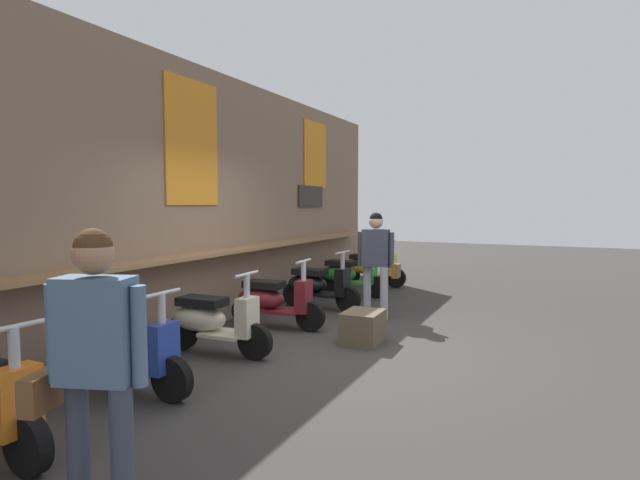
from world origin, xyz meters
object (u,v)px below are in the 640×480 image
object	(u,v)px
scooter_black	(316,285)
scooter_yellow	(369,267)
scooter_green	(347,275)
shopper_with_handbag	(93,350)
merchandise_crate	(363,327)
scooter_blue	(122,350)
scooter_maroon	(272,300)
shopper_browsing	(377,255)
scooter_cream	(211,320)

from	to	relation	value
scooter_black	scooter_yellow	xyz separation A→B (m)	(2.54, 0.00, 0.00)
scooter_green	shopper_with_handbag	xyz separation A→B (m)	(-6.88, -1.40, 0.58)
merchandise_crate	shopper_with_handbag	bearing A→B (deg)	179.79
scooter_black	scooter_yellow	bearing A→B (deg)	92.92
scooter_black	scooter_green	distance (m)	1.32
scooter_blue	scooter_black	size ratio (longest dim) A/B	1.00
scooter_blue	scooter_maroon	world-z (taller)	same
scooter_maroon	shopper_browsing	bearing A→B (deg)	42.47
scooter_blue	shopper_with_handbag	distance (m)	2.13
scooter_green	scooter_yellow	xyz separation A→B (m)	(1.22, 0.00, 0.00)
scooter_black	shopper_with_handbag	size ratio (longest dim) A/B	0.87
merchandise_crate	scooter_maroon	bearing A→B (deg)	82.90
shopper_with_handbag	merchandise_crate	xyz separation A→B (m)	(3.98, -0.01, -0.77)
shopper_browsing	shopper_with_handbag	bearing A→B (deg)	175.10
scooter_cream	scooter_green	xyz separation A→B (m)	(4.08, 0.00, 0.00)
scooter_cream	scooter_maroon	world-z (taller)	same
scooter_blue	shopper_browsing	distance (m)	4.05
scooter_maroon	merchandise_crate	distance (m)	1.44
scooter_cream	scooter_yellow	bearing A→B (deg)	87.70
shopper_with_handbag	merchandise_crate	distance (m)	4.05
scooter_cream	scooter_maroon	size ratio (longest dim) A/B	1.00
merchandise_crate	scooter_green	bearing A→B (deg)	26.01
scooter_blue	merchandise_crate	world-z (taller)	scooter_blue
scooter_cream	scooter_maroon	xyz separation A→B (m)	(1.35, -0.00, 0.00)
shopper_with_handbag	merchandise_crate	size ratio (longest dim) A/B	2.87
scooter_maroon	scooter_cream	bearing A→B (deg)	-94.22
shopper_browsing	scooter_maroon	bearing A→B (deg)	128.76
shopper_with_handbag	shopper_browsing	size ratio (longest dim) A/B	1.01
shopper_browsing	scooter_yellow	bearing A→B (deg)	14.12
scooter_maroon	scooter_black	distance (m)	1.41
scooter_yellow	scooter_blue	bearing A→B (deg)	-90.75
scooter_cream	scooter_maroon	distance (m)	1.35
scooter_maroon	scooter_yellow	size ratio (longest dim) A/B	1.00
shopper_with_handbag	shopper_browsing	xyz separation A→B (m)	(5.34, 0.28, -0.01)
scooter_black	scooter_yellow	world-z (taller)	same
scooter_black	shopper_with_handbag	bearing A→B (deg)	-72.93
scooter_yellow	shopper_browsing	xyz separation A→B (m)	(-2.77, -1.12, 0.57)
scooter_maroon	shopper_with_handbag	distance (m)	4.42
scooter_green	scooter_yellow	size ratio (longest dim) A/B	1.00
scooter_maroon	scooter_yellow	distance (m)	3.95
scooter_green	merchandise_crate	size ratio (longest dim) A/B	2.51
scooter_blue	scooter_black	bearing A→B (deg)	89.51
scooter_green	shopper_with_handbag	size ratio (longest dim) A/B	0.87
scooter_yellow	merchandise_crate	distance (m)	4.37
scooter_green	shopper_with_handbag	distance (m)	7.05
scooter_green	shopper_browsing	xyz separation A→B (m)	(-1.54, -1.12, 0.57)
scooter_black	scooter_green	bearing A→B (deg)	92.92
scooter_cream	merchandise_crate	bearing A→B (deg)	37.36
scooter_maroon	shopper_browsing	distance (m)	1.73
shopper_browsing	scooter_cream	bearing A→B (deg)	148.27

